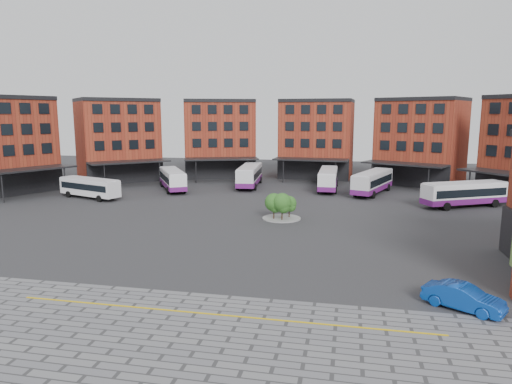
% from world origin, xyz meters
% --- Properties ---
extents(ground, '(160.00, 160.00, 0.00)m').
position_xyz_m(ground, '(0.00, 0.00, 0.00)').
color(ground, '#28282B').
rests_on(ground, ground).
extents(yellow_line, '(26.00, 0.15, 0.02)m').
position_xyz_m(yellow_line, '(2.00, -14.00, 0.03)').
color(yellow_line, gold).
rests_on(yellow_line, paving_zone).
extents(main_building, '(94.14, 42.48, 14.60)m').
position_xyz_m(main_building, '(-4.77, 38.25, 7.23)').
color(main_building, maroon).
rests_on(main_building, ground).
extents(tree_island, '(4.40, 4.40, 3.16)m').
position_xyz_m(tree_island, '(1.99, 11.48, 1.75)').
color(tree_island, gray).
rests_on(tree_island, ground).
extents(bus_a, '(10.40, 5.65, 2.89)m').
position_xyz_m(bus_a, '(-26.66, 19.27, 1.71)').
color(bus_a, white).
rests_on(bus_a, ground).
extents(bus_b, '(8.01, 11.13, 3.20)m').
position_xyz_m(bus_b, '(-17.91, 28.67, 1.74)').
color(bus_b, white).
rests_on(bus_b, ground).
extents(bus_c, '(3.88, 12.53, 3.47)m').
position_xyz_m(bus_c, '(-6.67, 34.48, 1.88)').
color(bus_c, silver).
rests_on(bus_c, ground).
extents(bus_d, '(3.01, 11.65, 3.28)m').
position_xyz_m(bus_d, '(6.23, 33.72, 1.78)').
color(bus_d, white).
rests_on(bus_d, ground).
extents(bus_e, '(6.65, 12.22, 3.38)m').
position_xyz_m(bus_e, '(12.98, 31.30, 1.83)').
color(bus_e, silver).
rests_on(bus_e, ground).
extents(bus_f, '(11.47, 7.76, 3.26)m').
position_xyz_m(bus_f, '(24.15, 23.37, 1.77)').
color(bus_f, white).
rests_on(bus_f, ground).
extents(blue_car, '(4.91, 3.87, 1.56)m').
position_xyz_m(blue_car, '(16.54, -10.18, 0.78)').
color(blue_car, '#0B3996').
rests_on(blue_car, ground).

